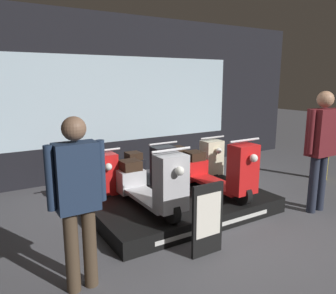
% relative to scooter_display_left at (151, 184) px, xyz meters
% --- Properties ---
extents(ground_plane, '(30.00, 30.00, 0.00)m').
position_rel_scooter_display_left_xyz_m(ground_plane, '(0.84, -1.02, -0.58)').
color(ground_plane, '#4C4C51').
extents(shop_wall_back, '(9.11, 0.09, 3.20)m').
position_rel_scooter_display_left_xyz_m(shop_wall_back, '(0.84, 2.52, 1.02)').
color(shop_wall_back, black).
rests_on(shop_wall_back, ground_plane).
extents(display_platform, '(2.62, 1.52, 0.22)m').
position_rel_scooter_display_left_xyz_m(display_platform, '(0.59, 0.07, -0.46)').
color(display_platform, black).
rests_on(display_platform, ground_plane).
extents(scooter_display_left, '(0.53, 1.57, 0.93)m').
position_rel_scooter_display_left_xyz_m(scooter_display_left, '(0.00, 0.00, 0.00)').
color(scooter_display_left, black).
rests_on(scooter_display_left, display_platform).
extents(scooter_display_right, '(0.53, 1.57, 0.93)m').
position_rel_scooter_display_left_xyz_m(scooter_display_right, '(1.18, 0.00, 0.00)').
color(scooter_display_right, black).
rests_on(scooter_display_right, display_platform).
extents(scooter_backrow_0, '(0.53, 1.57, 0.93)m').
position_rel_scooter_display_left_xyz_m(scooter_backrow_0, '(-0.33, 1.38, -0.22)').
color(scooter_backrow_0, black).
rests_on(scooter_backrow_0, ground_plane).
extents(scooter_backrow_1, '(0.53, 1.57, 0.93)m').
position_rel_scooter_display_left_xyz_m(scooter_backrow_1, '(0.71, 1.38, -0.22)').
color(scooter_backrow_1, black).
rests_on(scooter_backrow_1, ground_plane).
extents(scooter_backrow_2, '(0.53, 1.57, 0.93)m').
position_rel_scooter_display_left_xyz_m(scooter_backrow_2, '(1.75, 1.38, -0.22)').
color(scooter_backrow_2, black).
rests_on(scooter_backrow_2, ground_plane).
extents(person_left_browsing, '(0.54, 0.21, 1.64)m').
position_rel_scooter_display_left_xyz_m(person_left_browsing, '(-1.23, -0.89, 0.37)').
color(person_left_browsing, '#473828').
rests_on(person_left_browsing, ground_plane).
extents(person_right_browsing, '(0.59, 0.24, 1.79)m').
position_rel_scooter_display_left_xyz_m(person_right_browsing, '(2.34, -0.89, 0.49)').
color(person_right_browsing, '#232838').
rests_on(person_right_browsing, ground_plane).
extents(price_sign_board, '(0.41, 0.04, 0.84)m').
position_rel_scooter_display_left_xyz_m(price_sign_board, '(0.16, -1.03, -0.15)').
color(price_sign_board, black).
rests_on(price_sign_board, ground_plane).
extents(street_bollard, '(0.13, 0.13, 1.02)m').
position_rel_scooter_display_left_xyz_m(street_bollard, '(3.91, 0.01, -0.07)').
color(street_bollard, gold).
rests_on(street_bollard, ground_plane).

